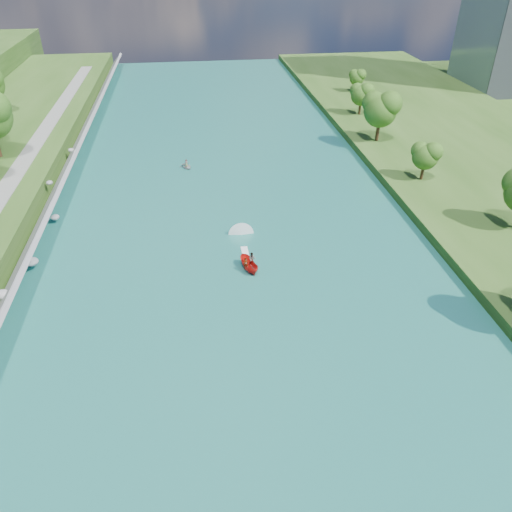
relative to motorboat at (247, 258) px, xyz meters
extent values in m
plane|color=#2D5119|center=(-1.96, -17.12, -0.76)|extent=(260.00, 260.00, 0.00)
cube|color=#185E51|center=(-1.96, 2.88, -0.71)|extent=(55.00, 240.00, 0.10)
cube|color=slate|center=(-27.81, 2.88, 1.04)|extent=(3.54, 236.00, 4.05)
ellipsoid|color=gray|center=(-28.20, -5.89, 1.41)|extent=(1.33, 1.45, 1.04)
ellipsoid|color=gray|center=(-27.10, 1.92, 0.55)|extent=(1.68, 1.65, 0.99)
ellipsoid|color=gray|center=(-26.71, 14.29, 0.23)|extent=(1.22, 1.45, 0.68)
ellipsoid|color=gray|center=(-28.60, 21.94, 2.40)|extent=(1.01, 1.00, 0.62)
ellipsoid|color=gray|center=(-27.92, 30.47, 0.94)|extent=(0.93, 0.78, 0.59)
ellipsoid|color=gray|center=(-28.24, 38.28, 1.54)|extent=(1.08, 1.09, 0.79)
ellipsoid|color=#294913|center=(31.52, 18.89, 4.53)|extent=(4.55, 4.55, 7.58)
ellipsoid|color=#294913|center=(30.39, 37.82, 6.41)|extent=(6.80, 6.80, 11.33)
ellipsoid|color=#294913|center=(32.21, 54.80, 4.84)|extent=(4.91, 4.91, 8.19)
ellipsoid|color=#294913|center=(37.17, 73.49, 4.07)|extent=(4.00, 4.00, 6.67)
imported|color=red|center=(-0.03, -1.68, 0.10)|extent=(2.59, 4.19, 1.52)
imported|color=#66605B|center=(-0.43, -2.08, 0.50)|extent=(0.68, 0.55, 1.62)
imported|color=#66605B|center=(0.47, -1.18, 0.58)|extent=(0.96, 0.80, 1.77)
cube|color=white|center=(-0.03, 1.32, -0.63)|extent=(0.90, 5.00, 0.06)
imported|color=gray|center=(-7.23, 32.36, -0.36)|extent=(3.01, 3.45, 0.60)
imported|color=#66605B|center=(-7.23, 32.36, 0.25)|extent=(0.66, 0.44, 1.33)
camera|label=1|loc=(-6.15, -53.56, 35.17)|focal=35.00mm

